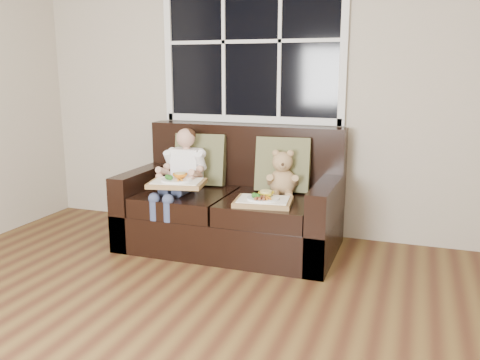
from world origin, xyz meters
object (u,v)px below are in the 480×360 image
at_px(loveseat, 233,208).
at_px(tray_left, 177,182).
at_px(child, 182,170).
at_px(teddy_bear, 282,176).
at_px(tray_right, 263,200).

height_order(loveseat, tray_left, loveseat).
height_order(loveseat, child, loveseat).
xyz_separation_m(child, teddy_bear, (0.80, 0.14, -0.02)).
bearing_deg(loveseat, teddy_bear, 3.04).
height_order(loveseat, teddy_bear, loveseat).
xyz_separation_m(teddy_bear, tray_left, (-0.74, -0.35, -0.02)).
bearing_deg(loveseat, tray_left, -135.38).
bearing_deg(child, tray_left, -73.45).
height_order(child, teddy_bear, child).
bearing_deg(teddy_bear, child, 176.32).
bearing_deg(loveseat, tray_right, -40.39).
bearing_deg(tray_left, loveseat, 33.51).
xyz_separation_m(child, tray_right, (0.75, -0.18, -0.14)).
bearing_deg(child, loveseat, 15.96).
bearing_deg(child, tray_right, -13.68).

